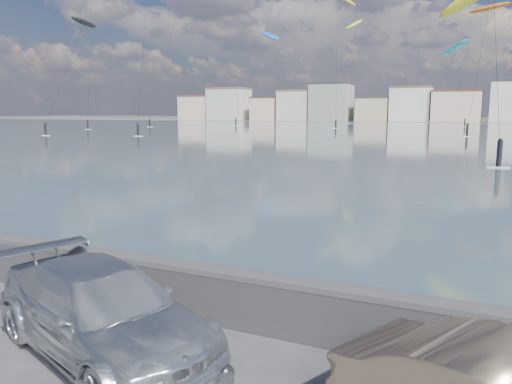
# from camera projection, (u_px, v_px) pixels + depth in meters

# --- Properties ---
(bay_water) EXTENTS (500.00, 177.00, 0.00)m
(bay_water) POSITION_uv_depth(u_px,v_px,m) (458.00, 133.00, 88.77)
(bay_water) COLOR #394F56
(bay_water) RESTS_ON ground
(far_shore_strip) EXTENTS (500.00, 60.00, 0.00)m
(far_shore_strip) POSITION_uv_depth(u_px,v_px,m) (475.00, 122.00, 185.86)
(far_shore_strip) COLOR #4C473D
(far_shore_strip) RESTS_ON ground
(seawall) EXTENTS (400.00, 0.36, 1.08)m
(seawall) POSITION_uv_depth(u_px,v_px,m) (177.00, 285.00, 9.22)
(seawall) COLOR #28282B
(seawall) RESTS_ON ground
(far_buildings) EXTENTS (240.79, 13.26, 14.60)m
(far_buildings) POSITION_uv_depth(u_px,v_px,m) (479.00, 105.00, 171.82)
(far_buildings) COLOR beige
(far_buildings) RESTS_ON ground
(car_silver) EXTENTS (5.12, 3.48, 1.38)m
(car_silver) POSITION_uv_depth(u_px,v_px,m) (103.00, 311.00, 7.72)
(car_silver) COLOR silver
(car_silver) RESTS_ON ground
(kitesurfer_5) EXTENTS (5.97, 16.91, 19.80)m
(kitesurfer_5) POSITION_uv_depth(u_px,v_px,m) (83.00, 24.00, 86.28)
(kitesurfer_5) COLOR black
(kitesurfer_5) RESTS_ON ground
(kitesurfer_10) EXTENTS (7.83, 14.90, 20.95)m
(kitesurfer_10) POSITION_uv_depth(u_px,v_px,m) (489.00, 10.00, 79.94)
(kitesurfer_10) COLOR orange
(kitesurfer_10) RESTS_ON ground
(kitesurfer_11) EXTENTS (5.22, 11.80, 32.87)m
(kitesurfer_11) POSITION_uv_depth(u_px,v_px,m) (354.00, 26.00, 156.09)
(kitesurfer_11) COLOR #8CD826
(kitesurfer_11) RESTS_ON ground
(kitesurfer_14) EXTENTS (8.85, 11.32, 22.04)m
(kitesurfer_14) POSITION_uv_depth(u_px,v_px,m) (455.00, 49.00, 128.67)
(kitesurfer_14) COLOR #19BFBF
(kitesurfer_14) RESTS_ON ground
(kitesurfer_18) EXTENTS (8.81, 16.07, 26.43)m
(kitesurfer_18) POSITION_uv_depth(u_px,v_px,m) (269.00, 37.00, 136.46)
(kitesurfer_18) COLOR blue
(kitesurfer_18) RESTS_ON ground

